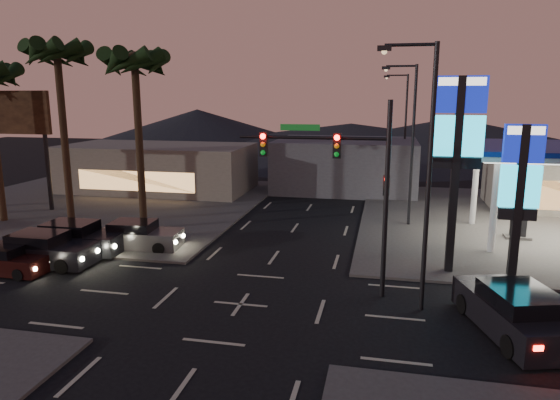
% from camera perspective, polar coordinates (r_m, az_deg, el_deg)
% --- Properties ---
extents(ground, '(140.00, 140.00, 0.00)m').
position_cam_1_polar(ground, '(20.34, -4.53, -11.80)').
color(ground, black).
rests_on(ground, ground).
extents(corner_lot_ne, '(24.00, 24.00, 0.12)m').
position_cam_1_polar(corner_lot_ne, '(36.37, 28.63, -2.49)').
color(corner_lot_ne, '#47443F').
rests_on(corner_lot_ne, ground).
extents(corner_lot_nw, '(24.00, 24.00, 0.12)m').
position_cam_1_polar(corner_lot_nw, '(40.85, -19.87, -0.30)').
color(corner_lot_nw, '#47443F').
rests_on(corner_lot_nw, ground).
extents(pylon_sign_tall, '(2.20, 0.35, 9.00)m').
position_cam_1_polar(pylon_sign_tall, '(23.61, 19.66, 6.90)').
color(pylon_sign_tall, black).
rests_on(pylon_sign_tall, ground).
extents(pylon_sign_short, '(1.60, 0.35, 7.00)m').
position_cam_1_polar(pylon_sign_short, '(23.29, 25.78, 2.04)').
color(pylon_sign_short, black).
rests_on(pylon_sign_short, ground).
extents(traffic_signal_mast, '(6.10, 0.39, 8.00)m').
position_cam_1_polar(traffic_signal_mast, '(20.11, 7.20, 3.40)').
color(traffic_signal_mast, black).
rests_on(traffic_signal_mast, ground).
extents(pedestal_signal, '(0.32, 0.39, 4.30)m').
position_cam_1_polar(pedestal_signal, '(25.37, 11.97, -0.31)').
color(pedestal_signal, black).
rests_on(pedestal_signal, ground).
extents(streetlight_near, '(2.14, 0.25, 10.00)m').
position_cam_1_polar(streetlight_near, '(19.05, 16.14, 4.05)').
color(streetlight_near, black).
rests_on(streetlight_near, ground).
extents(streetlight_mid, '(2.14, 0.25, 10.00)m').
position_cam_1_polar(streetlight_mid, '(31.97, 14.59, 7.09)').
color(streetlight_mid, black).
rests_on(streetlight_mid, ground).
extents(streetlight_far, '(2.14, 0.25, 10.00)m').
position_cam_1_polar(streetlight_far, '(45.93, 13.90, 8.45)').
color(streetlight_far, black).
rests_on(streetlight_far, ground).
extents(palm_a, '(4.41, 4.41, 10.86)m').
position_cam_1_polar(palm_a, '(30.94, -16.22, 13.75)').
color(palm_a, black).
rests_on(palm_a, ground).
extents(palm_b, '(4.41, 4.41, 11.46)m').
position_cam_1_polar(palm_b, '(33.58, -24.05, 13.95)').
color(palm_b, black).
rests_on(palm_b, ground).
extents(billboard, '(6.00, 0.30, 8.50)m').
position_cam_1_polar(billboard, '(40.32, -28.26, 7.86)').
color(billboard, black).
rests_on(billboard, ground).
extents(building_far_west, '(16.00, 8.00, 4.00)m').
position_cam_1_polar(building_far_west, '(44.74, -13.83, 3.58)').
color(building_far_west, '#726B5B').
rests_on(building_far_west, ground).
extents(building_far_mid, '(12.00, 9.00, 4.40)m').
position_cam_1_polar(building_far_mid, '(44.38, 7.54, 4.02)').
color(building_far_mid, '#4C4C51').
rests_on(building_far_mid, ground).
extents(hill_left, '(40.00, 40.00, 6.00)m').
position_cam_1_polar(hill_left, '(83.73, -9.38, 8.13)').
color(hill_left, black).
rests_on(hill_left, ground).
extents(hill_right, '(50.00, 50.00, 5.00)m').
position_cam_1_polar(hill_right, '(78.64, 19.16, 7.05)').
color(hill_right, black).
rests_on(hill_right, ground).
extents(hill_center, '(60.00, 60.00, 4.00)m').
position_cam_1_polar(hill_center, '(78.27, 8.10, 7.19)').
color(hill_center, black).
rests_on(hill_center, ground).
extents(car_lane_a_front, '(4.98, 2.14, 1.61)m').
position_cam_1_polar(car_lane_a_front, '(27.07, -25.37, -5.20)').
color(car_lane_a_front, black).
rests_on(car_lane_a_front, ground).
extents(car_lane_a_mid, '(4.06, 1.84, 1.30)m').
position_cam_1_polar(car_lane_a_mid, '(26.73, -28.77, -6.06)').
color(car_lane_a_mid, black).
rests_on(car_lane_a_mid, ground).
extents(car_lane_b_front, '(4.76, 2.26, 1.51)m').
position_cam_1_polar(car_lane_b_front, '(28.12, -15.95, -3.98)').
color(car_lane_b_front, '#504F52').
rests_on(car_lane_b_front, ground).
extents(car_lane_b_mid, '(5.15, 2.29, 1.66)m').
position_cam_1_polar(car_lane_b_mid, '(28.44, -22.30, -4.11)').
color(car_lane_b_mid, black).
rests_on(car_lane_b_mid, ground).
extents(suv_station, '(3.58, 5.59, 1.74)m').
position_cam_1_polar(suv_station, '(19.47, 25.28, -11.50)').
color(suv_station, black).
rests_on(suv_station, ground).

